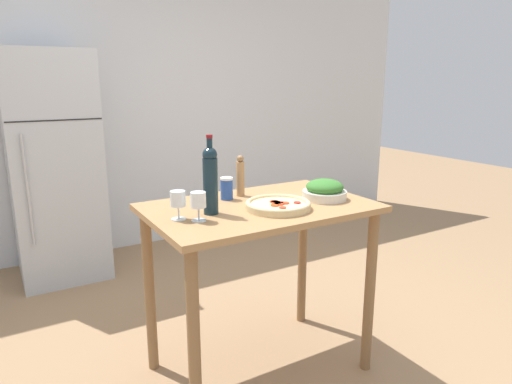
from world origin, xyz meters
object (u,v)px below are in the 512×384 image
object	(u,v)px
wine_bottle	(210,179)
pepper_mill	(240,176)
refrigerator	(54,167)
wine_glass_far	(178,200)
salad_bowl	(325,190)
homemade_pizza	(278,205)
wine_glass_near	(198,201)
salt_canister	(227,188)

from	to	relation	value
wine_bottle	pepper_mill	xyz separation A→B (m)	(0.29, 0.23, -0.06)
refrigerator	pepper_mill	xyz separation A→B (m)	(0.74, -1.72, 0.16)
wine_glass_far	salad_bowl	bearing A→B (deg)	-3.73
pepper_mill	homemade_pizza	distance (m)	0.34
salad_bowl	homemade_pizza	xyz separation A→B (m)	(-0.32, -0.03, -0.03)
wine_glass_near	homemade_pizza	world-z (taller)	wine_glass_near
wine_glass_far	pepper_mill	distance (m)	0.52
pepper_mill	salt_canister	xyz separation A→B (m)	(-0.10, -0.03, -0.05)
wine_bottle	wine_glass_far	distance (m)	0.19
refrigerator	wine_bottle	size ratio (longest dim) A/B	4.75
refrigerator	wine_bottle	distance (m)	2.02
wine_glass_near	wine_glass_far	distance (m)	0.10
refrigerator	wine_glass_far	xyz separation A→B (m)	(0.28, -1.96, 0.14)
wine_glass_far	salt_canister	size ratio (longest dim) A/B	1.12
refrigerator	pepper_mill	world-z (taller)	refrigerator
wine_glass_near	pepper_mill	size ratio (longest dim) A/B	0.59
wine_glass_near	salt_canister	xyz separation A→B (m)	(0.28, 0.28, -0.03)
wine_glass_far	salad_bowl	world-z (taller)	wine_glass_far
refrigerator	wine_glass_near	world-z (taller)	refrigerator
homemade_pizza	wine_bottle	bearing A→B (deg)	163.52
refrigerator	salad_bowl	world-z (taller)	refrigerator
wine_glass_far	homemade_pizza	world-z (taller)	wine_glass_far
homemade_pizza	pepper_mill	bearing A→B (deg)	95.82
refrigerator	pepper_mill	size ratio (longest dim) A/B	7.91
wine_bottle	homemade_pizza	world-z (taller)	wine_bottle
refrigerator	wine_glass_far	bearing A→B (deg)	-81.87
salad_bowl	salt_canister	size ratio (longest dim) A/B	1.97
salad_bowl	wine_glass_near	bearing A→B (deg)	-178.93
refrigerator	salt_canister	xyz separation A→B (m)	(0.64, -1.75, 0.11)
wine_glass_near	wine_glass_far	bearing A→B (deg)	136.90
wine_glass_far	salad_bowl	xyz separation A→B (m)	(0.81, -0.05, -0.04)
homemade_pizza	salt_canister	size ratio (longest dim) A/B	2.71
pepper_mill	wine_glass_far	bearing A→B (deg)	-152.09
refrigerator	homemade_pizza	xyz separation A→B (m)	(0.77, -2.05, 0.07)
wine_glass_far	salt_canister	bearing A→B (deg)	30.74
wine_glass_near	homemade_pizza	distance (m)	0.42
wine_bottle	wine_glass_near	distance (m)	0.15
wine_glass_far	refrigerator	bearing A→B (deg)	98.13
refrigerator	wine_glass_near	size ratio (longest dim) A/B	13.33
wine_glass_near	salad_bowl	xyz separation A→B (m)	(0.74, 0.01, -0.04)
wine_bottle	salad_bowl	bearing A→B (deg)	-5.59
refrigerator	homemade_pizza	size ratio (longest dim) A/B	5.54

